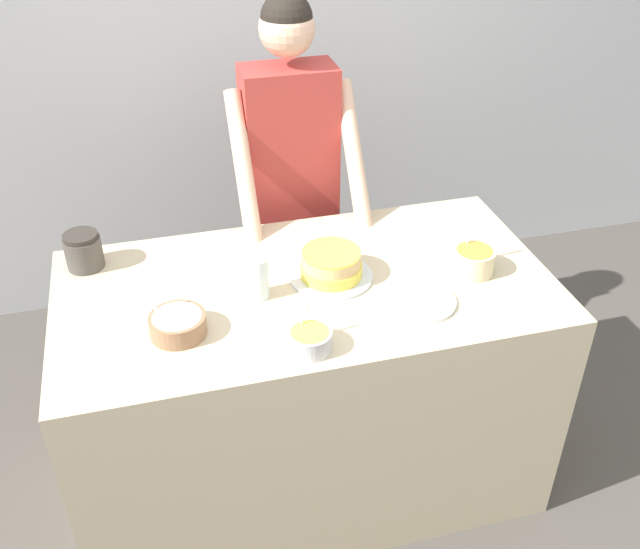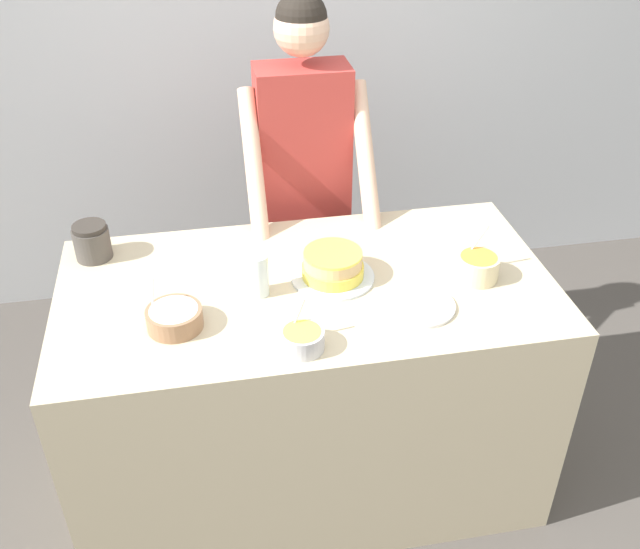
% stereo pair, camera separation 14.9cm
% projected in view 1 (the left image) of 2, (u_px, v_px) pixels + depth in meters
% --- Properties ---
extents(wall_back, '(10.00, 0.05, 2.60)m').
position_uv_depth(wall_back, '(231.00, 54.00, 3.44)').
color(wall_back, silver).
rests_on(wall_back, ground_plane).
extents(counter, '(1.71, 0.89, 0.94)m').
position_uv_depth(counter, '(307.00, 386.00, 2.72)').
color(counter, '#C6B793').
rests_on(counter, ground_plane).
extents(person_baker, '(0.51, 0.48, 1.76)m').
position_uv_depth(person_baker, '(291.00, 164.00, 2.93)').
color(person_baker, '#2D2D38').
rests_on(person_baker, ground_plane).
extents(cake, '(0.29, 0.29, 0.11)m').
position_uv_depth(cake, '(331.00, 266.00, 2.46)').
color(cake, silver).
rests_on(cake, counter).
extents(frosting_bowl_white, '(0.18, 0.18, 0.16)m').
position_uv_depth(frosting_bowl_white, '(178.00, 324.00, 2.21)').
color(frosting_bowl_white, '#936B4C').
rests_on(frosting_bowl_white, counter).
extents(frosting_bowl_orange, '(0.15, 0.15, 0.18)m').
position_uv_depth(frosting_bowl_orange, '(473.00, 260.00, 2.49)').
color(frosting_bowl_orange, beige).
rests_on(frosting_bowl_orange, counter).
extents(frosting_bowl_yellow, '(0.14, 0.14, 0.15)m').
position_uv_depth(frosting_bowl_yellow, '(310.00, 339.00, 2.15)').
color(frosting_bowl_yellow, silver).
rests_on(frosting_bowl_yellow, counter).
extents(drinking_glass, '(0.07, 0.07, 0.15)m').
position_uv_depth(drinking_glass, '(258.00, 277.00, 2.35)').
color(drinking_glass, silver).
rests_on(drinking_glass, counter).
extents(ceramic_plate, '(0.24, 0.24, 0.01)m').
position_uv_depth(ceramic_plate, '(420.00, 301.00, 2.36)').
color(ceramic_plate, silver).
rests_on(ceramic_plate, counter).
extents(stoneware_jar, '(0.13, 0.13, 0.13)m').
position_uv_depth(stoneware_jar, '(83.00, 251.00, 2.51)').
color(stoneware_jar, '#4C4742').
rests_on(stoneware_jar, counter).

